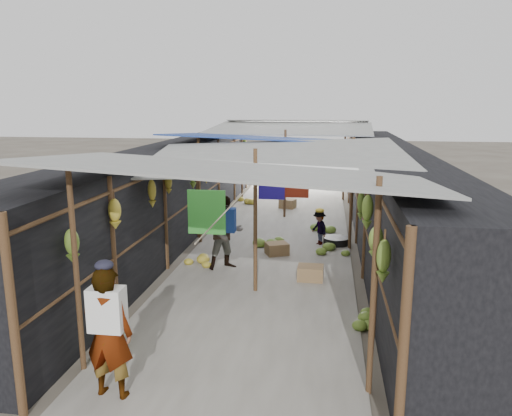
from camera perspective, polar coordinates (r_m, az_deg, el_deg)
The scene contains 14 objects.
ground at distance 6.56m, azimuth -4.10°, elevation -19.07°, with size 80.00×80.00×0.00m, color #6B6356.
aisle_slab at distance 12.51m, azimuth 2.25°, elevation -3.62°, with size 3.60×16.00×0.02m, color #9E998E.
stall_left at distance 12.81m, azimuth -9.81°, elevation 1.82°, with size 1.40×15.00×2.30m, color black.
stall_right at distance 12.27m, azimuth 14.94°, elevation 1.14°, with size 1.40×15.00×2.30m, color black.
crate_near at distance 11.25m, azimuth 2.40°, elevation -4.71°, with size 0.47×0.38×0.28m, color #8F6749.
crate_mid at distance 9.75m, azimuth 6.24°, elevation -7.44°, with size 0.49×0.39×0.29m, color #8F6749.
crate_back at distance 16.14m, azimuth 3.63°, elevation 0.48°, with size 0.49×0.40×0.31m, color #8F6749.
black_basin at distance 12.21m, azimuth 9.17°, elevation -3.75°, with size 0.63×0.63×0.19m, color black.
vendor_elderly at distance 6.11m, azimuth -16.50°, elevation -13.51°, with size 0.58×0.38×1.60m, color white.
shopper_blue at distance 10.21m, azimuth -3.47°, elevation -2.87°, with size 0.74×0.58×1.52m, color navy.
vendor_seated at distance 12.05m, azimuth 7.24°, elevation -2.29°, with size 0.54×0.31×0.84m, color #524E47.
market_canopy at distance 12.41m, azimuth 2.62°, elevation 7.50°, with size 5.62×15.20×2.77m.
hanging_bananas at distance 11.81m, azimuth 2.11°, elevation 3.68°, with size 3.95×13.55×0.85m.
floor_bananas at distance 11.35m, azimuth 0.46°, elevation -4.45°, with size 4.07×10.82×0.36m.
Camera 1 is at (1.24, -5.48, 3.39)m, focal length 35.00 mm.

